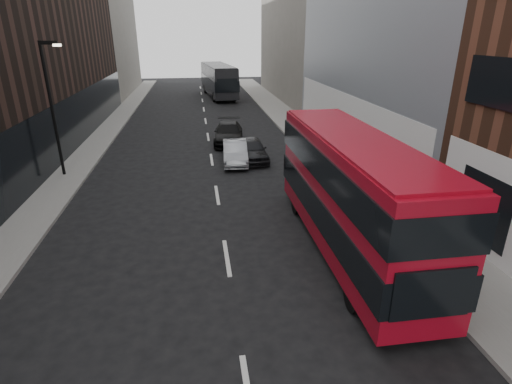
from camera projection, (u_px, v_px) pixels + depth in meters
name	position (u px, v px, depth m)	size (l,w,h in m)	color
sidewalk_right	(306.00, 136.00, 30.94)	(3.00, 80.00, 0.15)	slate
sidewalk_left	(97.00, 143.00, 28.81)	(2.00, 80.00, 0.15)	slate
building_victorian	(299.00, 12.00, 45.35)	(6.50, 24.00, 21.00)	#67635B
building_left_mid	(50.00, 40.00, 30.34)	(5.00, 24.00, 14.00)	black
building_left_far	(107.00, 41.00, 50.72)	(5.00, 20.00, 13.00)	#67635B
street_lamp	(52.00, 101.00, 20.83)	(1.06, 0.22, 7.00)	black
red_bus	(351.00, 190.00, 14.00)	(2.52, 10.68, 4.31)	maroon
grey_bus	(218.00, 80.00, 49.31)	(4.03, 12.17, 3.86)	black
car_a	(252.00, 149.00, 25.04)	(1.64, 4.08, 1.39)	black
car_b	(235.00, 152.00, 24.50)	(1.43, 4.10, 1.35)	#95989D
car_c	(229.00, 133.00, 28.95)	(2.04, 5.02, 1.46)	black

